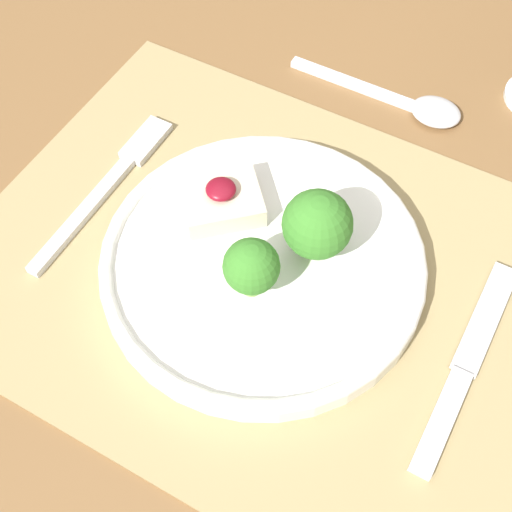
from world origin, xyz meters
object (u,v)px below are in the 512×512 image
Objects in this scene: dinner_plate at (259,257)px; fork at (112,180)px; knife at (461,376)px; spoon at (414,104)px.

dinner_plate is 0.16m from fork.
knife is (0.18, -0.01, -0.01)m from dinner_plate.
dinner_plate is at bearing -102.16° from spoon.
fork is 1.09× the size of spoon.
dinner_plate is 1.48× the size of spoon.
dinner_plate is 1.37× the size of knife.
dinner_plate reaches higher than fork.
spoon is (0.04, 0.23, -0.01)m from dinner_plate.
dinner_plate is 0.24m from spoon.
dinner_plate is at bearing 175.12° from knife.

